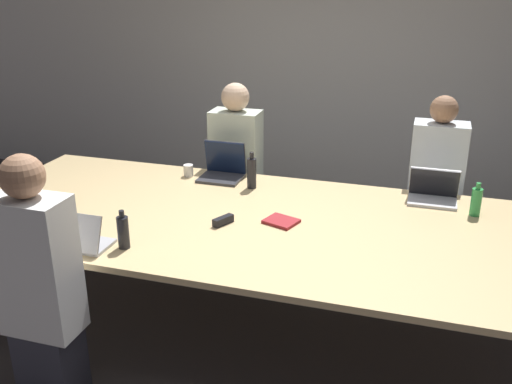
# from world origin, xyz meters

# --- Properties ---
(ground_plane) EXTENTS (24.00, 24.00, 0.00)m
(ground_plane) POSITION_xyz_m (0.00, 0.00, 0.00)
(ground_plane) COLOR #383333
(curtain_wall) EXTENTS (12.00, 0.06, 2.80)m
(curtain_wall) POSITION_xyz_m (0.00, 2.54, 1.40)
(curtain_wall) COLOR beige
(curtain_wall) RESTS_ON ground_plane
(conference_table) EXTENTS (4.00, 1.68, 0.77)m
(conference_table) POSITION_xyz_m (0.00, 0.00, 0.72)
(conference_table) COLOR #D6B77F
(conference_table) RESTS_ON ground_plane
(laptop_near_left) EXTENTS (0.33, 0.23, 0.23)m
(laptop_near_left) POSITION_xyz_m (-0.85, -0.69, 0.83)
(laptop_near_left) COLOR #B7B7BC
(laptop_near_left) RESTS_ON conference_table
(person_near_left) EXTENTS (0.40, 0.24, 1.44)m
(person_near_left) POSITION_xyz_m (-0.87, -1.05, 0.71)
(person_near_left) COLOR #2D2D38
(person_near_left) RESTS_ON ground_plane
(bottle_near_left) EXTENTS (0.07, 0.07, 0.23)m
(bottle_near_left) POSITION_xyz_m (-0.61, -0.60, 0.87)
(bottle_near_left) COLOR black
(bottle_near_left) RESTS_ON conference_table
(laptop_far_right) EXTENTS (0.33, 0.23, 0.23)m
(laptop_far_right) POSITION_xyz_m (1.08, 0.67, 0.84)
(laptop_far_right) COLOR silver
(laptop_far_right) RESTS_ON conference_table
(person_far_right) EXTENTS (0.40, 0.24, 1.42)m
(person_far_right) POSITION_xyz_m (1.10, 1.11, 0.69)
(person_far_right) COLOR #2D2D38
(person_far_right) RESTS_ON ground_plane
(bottle_far_right) EXTENTS (0.07, 0.07, 0.23)m
(bottle_far_right) POSITION_xyz_m (1.35, 0.49, 0.86)
(bottle_far_right) COLOR green
(bottle_far_right) RESTS_ON conference_table
(laptop_far_midleft) EXTENTS (0.33, 0.27, 0.28)m
(laptop_far_midleft) POSITION_xyz_m (-0.48, 0.69, 0.85)
(laptop_far_midleft) COLOR #333338
(laptop_far_midleft) RESTS_ON conference_table
(person_far_midleft) EXTENTS (0.40, 0.24, 1.44)m
(person_far_midleft) POSITION_xyz_m (-0.48, 1.02, 0.71)
(person_far_midleft) COLOR #2D2D38
(person_far_midleft) RESTS_ON ground_plane
(cup_far_midleft) EXTENTS (0.08, 0.08, 0.09)m
(cup_far_midleft) POSITION_xyz_m (-0.74, 0.64, 0.81)
(cup_far_midleft) COLOR white
(cup_far_midleft) RESTS_ON conference_table
(bottle_far_midleft) EXTENTS (0.07, 0.07, 0.27)m
(bottle_far_midleft) POSITION_xyz_m (-0.20, 0.54, 0.89)
(bottle_far_midleft) COLOR black
(bottle_far_midleft) RESTS_ON conference_table
(stapler) EXTENTS (0.11, 0.15, 0.05)m
(stapler) POSITION_xyz_m (-0.17, -0.13, 0.79)
(stapler) COLOR black
(stapler) RESTS_ON conference_table
(notebook) EXTENTS (0.24, 0.22, 0.02)m
(notebook) POSITION_xyz_m (0.17, 0.00, 0.78)
(notebook) COLOR maroon
(notebook) RESTS_ON conference_table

